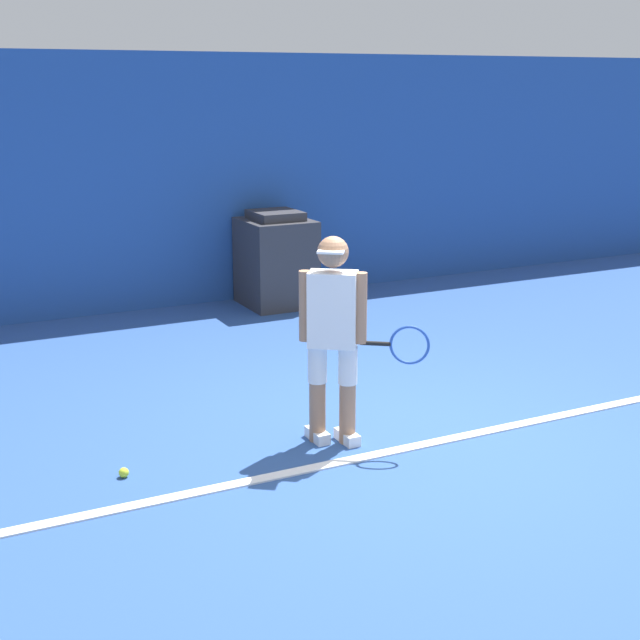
# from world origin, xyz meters

# --- Properties ---
(ground_plane) EXTENTS (24.00, 24.00, 0.00)m
(ground_plane) POSITION_xyz_m (0.00, 0.00, 0.00)
(ground_plane) COLOR #2D5193
(back_wall) EXTENTS (24.00, 0.10, 2.87)m
(back_wall) POSITION_xyz_m (0.00, 4.72, 1.44)
(back_wall) COLOR #234C99
(back_wall) RESTS_ON ground_plane
(court_baseline) EXTENTS (21.60, 0.10, 0.01)m
(court_baseline) POSITION_xyz_m (0.00, -0.12, 0.01)
(court_baseline) COLOR white
(court_baseline) RESTS_ON ground_plane
(tennis_player) EXTENTS (0.77, 0.59, 1.52)m
(tennis_player) POSITION_xyz_m (-0.55, 0.24, 0.84)
(tennis_player) COLOR #A37556
(tennis_player) RESTS_ON ground_plane
(tennis_ball) EXTENTS (0.07, 0.07, 0.07)m
(tennis_ball) POSITION_xyz_m (-2.08, 0.32, 0.03)
(tennis_ball) COLOR #D1E533
(tennis_ball) RESTS_ON ground_plane
(covered_chair) EXTENTS (0.76, 0.83, 1.11)m
(covered_chair) POSITION_xyz_m (0.76, 4.21, 0.53)
(covered_chair) COLOR #333338
(covered_chair) RESTS_ON ground_plane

